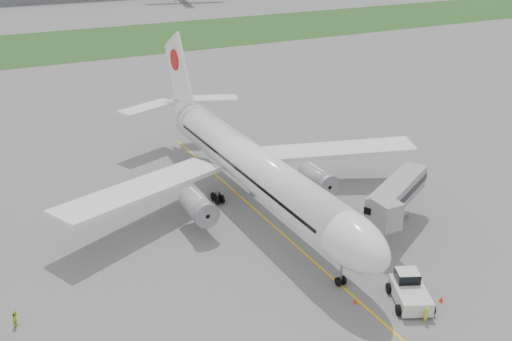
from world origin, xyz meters
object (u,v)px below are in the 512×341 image
airliner (248,162)px  jet_bridge (396,196)px  pushback_tug (409,290)px  ground_crew_near (426,315)px

airliner → jet_bridge: bearing=-50.4°
pushback_tug → jet_bridge: size_ratio=0.47×
ground_crew_near → airliner: bearing=-100.2°
airliner → ground_crew_near: bearing=-83.3°
airliner → pushback_tug: size_ratio=9.42×
ground_crew_near → pushback_tug: bearing=-122.2°
pushback_tug → ground_crew_near: pushback_tug is taller
pushback_tug → ground_crew_near: 3.30m
jet_bridge → ground_crew_near: bearing=-148.9°
airliner → ground_crew_near: 28.61m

